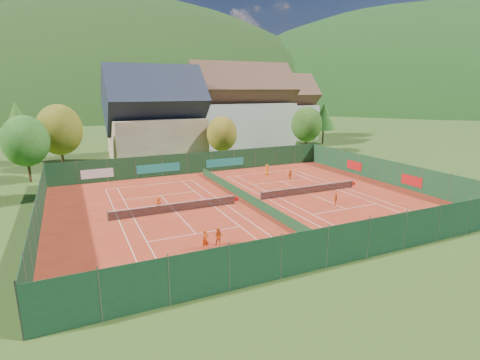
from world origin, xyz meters
name	(u,v)px	position (x,y,z in m)	size (l,w,h in m)	color
ground	(248,202)	(0.00, 0.00, -0.02)	(600.00, 600.00, 0.00)	#2D4A17
clay_pad	(248,202)	(0.00, 0.00, 0.01)	(40.00, 32.00, 0.01)	#A12B17
court_markings_left	(176,212)	(-8.00, 0.00, 0.01)	(11.03, 23.83, 0.00)	white
court_markings_right	(309,193)	(8.00, 0.00, 0.01)	(11.03, 23.83, 0.00)	white
tennis_net_left	(177,207)	(-7.85, 0.00, 0.51)	(13.30, 0.10, 1.02)	#59595B
tennis_net_right	(310,189)	(8.15, 0.00, 0.51)	(13.30, 0.10, 1.02)	#59595B
court_divider	(248,197)	(0.00, 0.00, 0.50)	(0.03, 28.80, 1.00)	#153B1D
fence_north	(197,163)	(-0.46, 15.99, 1.47)	(40.00, 0.10, 3.00)	#163C1E
fence_south	(348,243)	(0.00, -16.00, 1.50)	(40.00, 0.04, 3.00)	#133620
fence_west	(38,214)	(-20.00, 0.00, 1.50)	(0.04, 32.00, 3.00)	#13361C
fence_east	(386,172)	(20.00, 0.05, 1.48)	(0.09, 32.00, 3.00)	#153B1E
chalet	(156,120)	(-3.00, 30.00, 6.62)	(16.20, 12.00, 16.00)	beige
hotel_block_a	(241,111)	(16.00, 36.00, 7.38)	(21.60, 11.00, 17.25)	silver
hotel_block_b	(280,111)	(30.00, 44.00, 6.62)	(17.28, 10.00, 15.50)	silver
tree_west_front	(25,141)	(-22.00, 20.00, 5.39)	(5.72, 5.72, 8.69)	#4B331A
tree_west_mid	(59,130)	(-18.00, 26.00, 6.07)	(6.44, 6.44, 9.78)	#4E331B
tree_west_back	(17,122)	(-24.00, 34.00, 6.74)	(5.60, 5.60, 10.00)	#432E18
tree_center	(222,134)	(6.00, 22.00, 4.72)	(5.01, 5.01, 7.60)	#4B351A
tree_east_front	(307,124)	(24.00, 24.00, 5.39)	(5.72, 5.72, 8.69)	#452C18
tree_east_mid	(324,116)	(34.00, 32.00, 6.06)	(5.04, 5.04, 9.00)	#4E351C
tree_east_back	(274,112)	(26.00, 40.00, 6.74)	(7.15, 7.15, 10.86)	#4E371B
mountain_backdrop	(140,162)	(28.54, 233.48, -39.64)	(820.00, 530.00, 242.00)	black
ball_hopper	(403,217)	(10.04, -11.78, 0.56)	(0.34, 0.34, 0.80)	slate
loose_ball_0	(188,240)	(-9.06, -7.51, 0.03)	(0.07, 0.07, 0.07)	#CCD833
loose_ball_1	(346,215)	(6.69, -8.03, 0.03)	(0.07, 0.07, 0.07)	#CCD833
loose_ball_2	(245,187)	(2.34, 5.54, 0.03)	(0.07, 0.07, 0.07)	#CCD833
loose_ball_3	(170,189)	(-6.39, 8.65, 0.03)	(0.07, 0.07, 0.07)	#CCD833
player_left_near	(205,240)	(-8.29, -9.61, 0.76)	(0.56, 0.37, 1.53)	#CE4712
player_left_mid	(219,237)	(-7.14, -9.46, 0.73)	(0.71, 0.55, 1.46)	#CC5012
player_left_far	(159,204)	(-9.43, 0.97, 0.73)	(0.94, 0.54, 1.46)	#DD4713
player_right_near	(336,199)	(7.95, -4.84, 0.65)	(0.76, 0.32, 1.29)	#E35414
player_right_far_a	(267,170)	(8.17, 10.52, 0.76)	(0.75, 0.49, 1.53)	orange
player_right_far_b	(290,175)	(9.73, 6.88, 0.66)	(1.23, 0.39, 1.33)	orange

